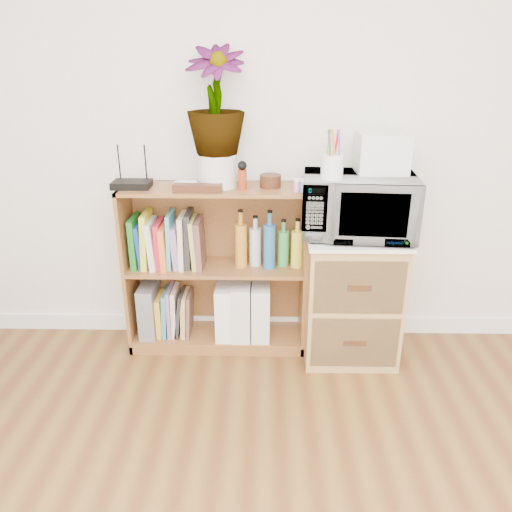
{
  "coord_description": "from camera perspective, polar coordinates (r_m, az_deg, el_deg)",
  "views": [
    {
      "loc": [
        -0.07,
        -0.47,
        1.6
      ],
      "look_at": [
        -0.12,
        1.95,
        0.62
      ],
      "focal_mm": 35.0,
      "sensor_mm": 36.0,
      "label": 1
    }
  ],
  "objects": [
    {
      "name": "liquor_bottles",
      "position": [
        2.74,
        2.15,
        1.68
      ],
      "size": [
        0.45,
        0.07,
        0.32
      ],
      "color": "#B97E22",
      "rests_on": "bookshelf"
    },
    {
      "name": "plant_pot",
      "position": [
        2.66,
        -4.44,
        9.74
      ],
      "size": [
        0.2,
        0.2,
        0.17
      ],
      "primitive_type": "cylinder",
      "color": "silver",
      "rests_on": "bookshelf"
    },
    {
      "name": "magazine_holder_mid",
      "position": [
        2.91,
        -1.65,
        -5.96
      ],
      "size": [
        0.11,
        0.27,
        0.33
      ],
      "primitive_type": "cube",
      "color": "silver",
      "rests_on": "bookshelf"
    },
    {
      "name": "bookshelf",
      "position": [
        2.82,
        -4.54,
        -1.55
      ],
      "size": [
        1.0,
        0.3,
        0.95
      ],
      "primitive_type": "cube",
      "color": "brown",
      "rests_on": "ground"
    },
    {
      "name": "paint_jars",
      "position": [
        2.56,
        5.4,
        7.87
      ],
      "size": [
        0.1,
        0.04,
        0.05
      ],
      "primitive_type": "cube",
      "color": "pink",
      "rests_on": "bookshelf"
    },
    {
      "name": "lower_books",
      "position": [
        2.97,
        -9.25,
        -6.32
      ],
      "size": [
        0.2,
        0.19,
        0.29
      ],
      "color": "gold",
      "rests_on": "bookshelf"
    },
    {
      "name": "kokeshi_doll",
      "position": [
        2.6,
        -1.57,
        8.72
      ],
      "size": [
        0.04,
        0.04,
        0.1
      ],
      "primitive_type": "cylinder",
      "color": "maroon",
      "rests_on": "bookshelf"
    },
    {
      "name": "magazine_holder_left",
      "position": [
        2.92,
        -3.53,
        -6.09
      ],
      "size": [
        0.1,
        0.25,
        0.32
      ],
      "primitive_type": "cube",
      "color": "white",
      "rests_on": "bookshelf"
    },
    {
      "name": "wooden_bowl",
      "position": [
        2.65,
        1.65,
        8.58
      ],
      "size": [
        0.11,
        0.11,
        0.07
      ],
      "primitive_type": "cylinder",
      "color": "#381A0F",
      "rests_on": "bookshelf"
    },
    {
      "name": "router",
      "position": [
        2.72,
        -14.02,
        7.95
      ],
      "size": [
        0.2,
        0.13,
        0.04
      ],
      "primitive_type": "cube",
      "color": "black",
      "rests_on": "bookshelf"
    },
    {
      "name": "skirting_board",
      "position": [
        3.12,
        2.4,
        -7.72
      ],
      "size": [
        4.0,
        0.02,
        0.1
      ],
      "primitive_type": "cube",
      "color": "white",
      "rests_on": "ground"
    },
    {
      "name": "small_appliance",
      "position": [
        2.67,
        14.19,
        11.35
      ],
      "size": [
        0.25,
        0.21,
        0.2
      ],
      "primitive_type": "cube",
      "color": "silver",
      "rests_on": "microwave"
    },
    {
      "name": "white_bowl",
      "position": [
        2.65,
        -8.06,
        7.99
      ],
      "size": [
        0.13,
        0.13,
        0.03
      ],
      "primitive_type": "imported",
      "color": "silver",
      "rests_on": "bookshelf"
    },
    {
      "name": "pen_cup",
      "position": [
        2.49,
        8.68,
        10.07
      ],
      "size": [
        0.11,
        0.11,
        0.12
      ],
      "primitive_type": "cylinder",
      "color": "white",
      "rests_on": "microwave"
    },
    {
      "name": "wicker_unit",
      "position": [
        2.83,
        10.73,
        -4.58
      ],
      "size": [
        0.5,
        0.45,
        0.7
      ],
      "primitive_type": "cube",
      "color": "#9E7542",
      "rests_on": "ground"
    },
    {
      "name": "potted_plant",
      "position": [
        2.61,
        -4.67,
        17.28
      ],
      "size": [
        0.3,
        0.3,
        0.53
      ],
      "primitive_type": "imported",
      "color": "#407A30",
      "rests_on": "plant_pot"
    },
    {
      "name": "file_box",
      "position": [
        2.99,
        -12.05,
        -5.86
      ],
      "size": [
        0.09,
        0.25,
        0.31
      ],
      "primitive_type": "cube",
      "color": "slate",
      "rests_on": "bookshelf"
    },
    {
      "name": "microwave",
      "position": [
        2.63,
        11.57,
        5.65
      ],
      "size": [
        0.6,
        0.43,
        0.32
      ],
      "primitive_type": "imported",
      "rotation": [
        0.0,
        0.0,
        -0.08
      ],
      "color": "white",
      "rests_on": "wicker_unit"
    },
    {
      "name": "trinket_box",
      "position": [
        2.57,
        -6.69,
        7.71
      ],
      "size": [
        0.25,
        0.06,
        0.04
      ],
      "primitive_type": "cube",
      "color": "#32190D",
      "rests_on": "bookshelf"
    },
    {
      "name": "cookbooks",
      "position": [
        2.8,
        -10.02,
        1.57
      ],
      "size": [
        0.39,
        0.2,
        0.31
      ],
      "color": "#1C6920",
      "rests_on": "bookshelf"
    },
    {
      "name": "magazine_holder_right",
      "position": [
        2.9,
        0.55,
        -6.07
      ],
      "size": [
        0.1,
        0.26,
        0.32
      ],
      "primitive_type": "cube",
      "color": "silver",
      "rests_on": "bookshelf"
    }
  ]
}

